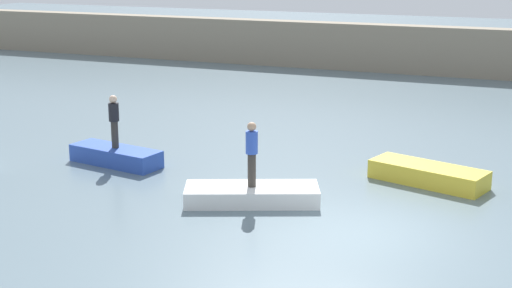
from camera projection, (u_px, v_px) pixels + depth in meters
The scene contains 7 objects.
ground_plane at pixel (373, 232), 17.73m from camera, with size 120.00×120.00×0.00m, color slate.
embankment_wall at pixel (482, 53), 38.76m from camera, with size 80.00×1.20×2.58m, color gray.
rowboat_blue at pixel (116, 156), 23.23m from camera, with size 3.06×1.01×0.54m, color #2B4CAD.
rowboat_white at pixel (252, 195), 19.72m from camera, with size 3.55×1.29×0.45m, color white.
rowboat_yellow at pixel (428, 174), 21.32m from camera, with size 3.32×1.16×0.54m, color gold.
person_blue_shirt at pixel (252, 151), 19.41m from camera, with size 0.32×0.32×1.75m.
person_dark_shirt at pixel (114, 119), 22.92m from camera, with size 0.32×0.32×1.67m.
Camera 1 is at (3.68, -16.43, 6.56)m, focal length 51.97 mm.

